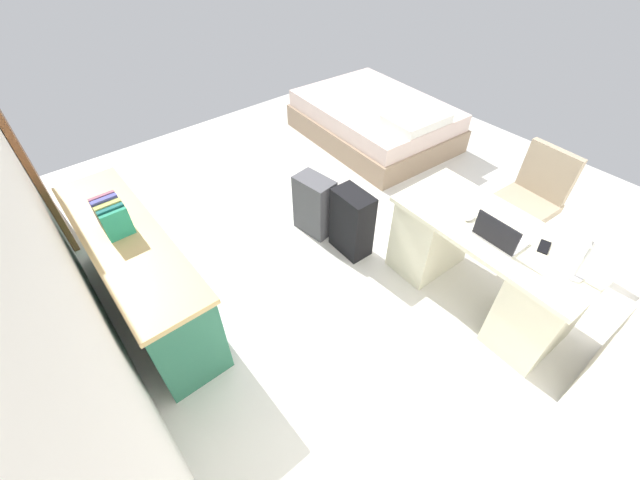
# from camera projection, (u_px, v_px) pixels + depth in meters

# --- Properties ---
(ground_plane) EXTENTS (5.67, 5.67, 0.00)m
(ground_plane) POSITION_uv_depth(u_px,v_px,m) (352.00, 220.00, 3.99)
(ground_plane) COLOR silver
(wall_back) EXTENTS (4.57, 0.10, 2.69)m
(wall_back) POSITION_uv_depth(u_px,v_px,m) (24.00, 208.00, 1.98)
(wall_back) COLOR silver
(wall_back) RESTS_ON ground_plane
(door_wooden) EXTENTS (0.88, 0.05, 2.04)m
(door_wooden) POSITION_uv_depth(u_px,v_px,m) (9.00, 132.00, 3.21)
(door_wooden) COLOR brown
(door_wooden) RESTS_ON ground_plane
(desk) EXTENTS (1.46, 0.72, 0.74)m
(desk) POSITION_uv_depth(u_px,v_px,m) (482.00, 264.00, 3.02)
(desk) COLOR beige
(desk) RESTS_ON ground_plane
(office_chair) EXTENTS (0.52, 0.52, 0.94)m
(office_chair) POSITION_uv_depth(u_px,v_px,m) (525.00, 206.00, 3.47)
(office_chair) COLOR black
(office_chair) RESTS_ON ground_plane
(credenza) EXTENTS (1.80, 0.48, 0.76)m
(credenza) POSITION_uv_depth(u_px,v_px,m) (140.00, 273.00, 2.96)
(credenza) COLOR #28664C
(credenza) RESTS_ON ground_plane
(bed) EXTENTS (1.99, 1.52, 0.58)m
(bed) POSITION_uv_depth(u_px,v_px,m) (375.00, 121.00, 5.01)
(bed) COLOR gray
(bed) RESTS_ON ground_plane
(suitcase_black) EXTENTS (0.37, 0.23, 0.62)m
(suitcase_black) POSITION_uv_depth(u_px,v_px,m) (352.00, 223.00, 3.48)
(suitcase_black) COLOR black
(suitcase_black) RESTS_ON ground_plane
(suitcase_spare_grey) EXTENTS (0.39, 0.26, 0.58)m
(suitcase_spare_grey) POSITION_uv_depth(u_px,v_px,m) (314.00, 205.00, 3.69)
(suitcase_spare_grey) COLOR #4C4C51
(suitcase_spare_grey) RESTS_ON ground_plane
(laptop) EXTENTS (0.32, 0.23, 0.21)m
(laptop) POSITION_uv_depth(u_px,v_px,m) (499.00, 236.00, 2.66)
(laptop) COLOR #B7B7BC
(laptop) RESTS_ON desk
(computer_mouse) EXTENTS (0.06, 0.10, 0.03)m
(computer_mouse) POSITION_uv_depth(u_px,v_px,m) (469.00, 217.00, 2.85)
(computer_mouse) COLOR white
(computer_mouse) RESTS_ON desk
(cell_phone_near_laptop) EXTENTS (0.10, 0.15, 0.01)m
(cell_phone_near_laptop) POSITION_uv_depth(u_px,v_px,m) (544.00, 247.00, 2.64)
(cell_phone_near_laptop) COLOR black
(cell_phone_near_laptop) RESTS_ON desk
(desk_lamp) EXTENTS (0.16, 0.11, 0.34)m
(desk_lamp) POSITION_uv_depth(u_px,v_px,m) (586.00, 243.00, 2.31)
(desk_lamp) COLOR silver
(desk_lamp) RESTS_ON desk
(book_row) EXTENTS (0.23, 0.17, 0.23)m
(book_row) POSITION_uv_depth(u_px,v_px,m) (113.00, 217.00, 2.67)
(book_row) COLOR #268F6C
(book_row) RESTS_ON credenza
(figurine_small) EXTENTS (0.08, 0.08, 0.11)m
(figurine_small) POSITION_uv_depth(u_px,v_px,m) (104.00, 206.00, 2.85)
(figurine_small) COLOR gold
(figurine_small) RESTS_ON credenza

